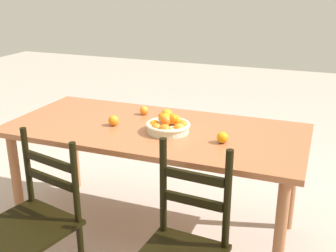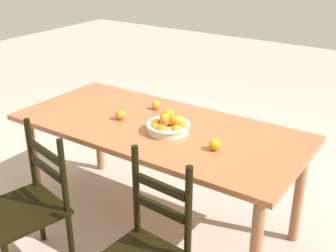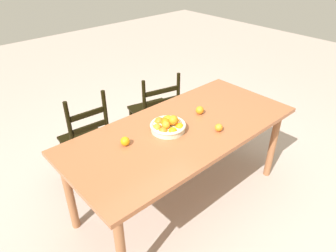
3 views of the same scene
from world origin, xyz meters
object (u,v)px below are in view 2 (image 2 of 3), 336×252
(orange_loose_0, at_px, (215,145))
(orange_loose_1, at_px, (120,115))
(fruit_bowl, at_px, (168,125))
(dining_table, at_px, (158,136))
(chair_near_window, at_px, (28,208))
(orange_loose_2, at_px, (156,105))

(orange_loose_0, height_order, orange_loose_1, orange_loose_1)
(fruit_bowl, bearing_deg, dining_table, -22.69)
(fruit_bowl, bearing_deg, chair_near_window, 56.73)
(chair_near_window, xyz_separation_m, orange_loose_0, (-0.87, -0.70, 0.37))
(chair_near_window, height_order, orange_loose_2, chair_near_window)
(orange_loose_1, xyz_separation_m, orange_loose_2, (-0.09, -0.29, -0.00))
(dining_table, height_order, orange_loose_2, orange_loose_2)
(chair_near_window, height_order, fruit_bowl, fruit_bowl)
(dining_table, height_order, fruit_bowl, fruit_bowl)
(orange_loose_1, bearing_deg, orange_loose_0, 176.55)
(orange_loose_2, bearing_deg, chair_near_window, 78.54)
(dining_table, height_order, chair_near_window, chair_near_window)
(chair_near_window, relative_size, fruit_bowl, 3.18)
(fruit_bowl, xyz_separation_m, orange_loose_0, (-0.37, 0.06, -0.01))
(orange_loose_2, bearing_deg, orange_loose_1, 72.34)
(dining_table, xyz_separation_m, orange_loose_1, (0.27, 0.06, 0.12))
(dining_table, relative_size, chair_near_window, 2.17)
(orange_loose_0, relative_size, orange_loose_1, 0.98)
(fruit_bowl, distance_m, orange_loose_2, 0.40)
(chair_near_window, xyz_separation_m, orange_loose_2, (-0.21, -1.03, 0.37))
(dining_table, relative_size, orange_loose_0, 28.36)
(fruit_bowl, height_order, orange_loose_2, fruit_bowl)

